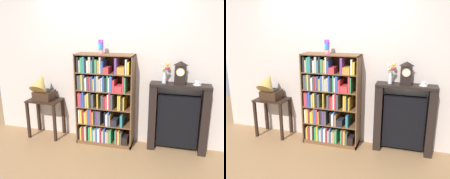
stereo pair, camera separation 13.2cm
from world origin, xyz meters
The scene contains 10 objects.
ground_plane centered at (0.00, 0.00, -0.01)m, with size 7.53×6.40×0.02m, color #997047.
wall_back centered at (0.03, 0.27, 1.30)m, with size 4.53×0.08×2.60m, color beige.
bookshelf centered at (-0.05, 0.04, 0.74)m, with size 0.96×0.35×1.56m.
cup_stack centered at (-0.06, 0.03, 1.67)m, with size 0.08×0.08×0.23m.
side_table_left centered at (-1.13, 0.03, 0.51)m, with size 0.59×0.40×0.70m.
gramophone centered at (-1.13, -0.03, 0.94)m, with size 0.32×0.46×0.55m.
fireplace_mantel centered at (1.20, 0.12, 0.55)m, with size 0.92×0.27×1.13m.
mantel_clock centered at (1.19, 0.09, 1.31)m, with size 0.17×0.12×0.36m.
flower_vase centered at (0.96, 0.09, 1.30)m, with size 0.12×0.14×0.33m.
teacup_with_saucer centered at (1.45, 0.10, 1.15)m, with size 0.12×0.12×0.06m.
Camera 2 is at (1.24, -3.62, 2.03)m, focal length 38.65 mm.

